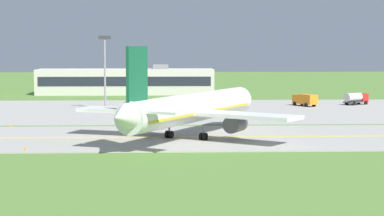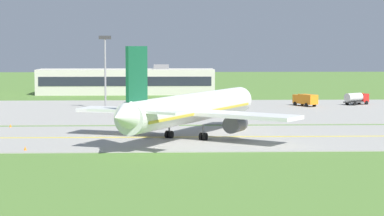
% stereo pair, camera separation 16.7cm
% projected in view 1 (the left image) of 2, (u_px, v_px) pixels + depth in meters
% --- Properties ---
extents(ground_plane, '(500.00, 500.00, 0.00)m').
position_uv_depth(ground_plane, '(192.00, 138.00, 100.39)').
color(ground_plane, '#517A33').
extents(taxiway_strip, '(240.00, 28.00, 0.10)m').
position_uv_depth(taxiway_strip, '(192.00, 137.00, 100.38)').
color(taxiway_strip, '#9E9B93').
rests_on(taxiway_strip, ground).
extents(apron_pad, '(140.00, 52.00, 0.10)m').
position_uv_depth(apron_pad, '(234.00, 110.00, 142.59)').
color(apron_pad, '#9E9B93').
rests_on(apron_pad, ground).
extents(taxiway_centreline, '(220.00, 0.60, 0.01)m').
position_uv_depth(taxiway_centreline, '(192.00, 137.00, 100.38)').
color(taxiway_centreline, yellow).
rests_on(taxiway_centreline, taxiway_strip).
extents(airplane_lead, '(30.27, 36.44, 12.70)m').
position_uv_depth(airplane_lead, '(191.00, 109.00, 99.25)').
color(airplane_lead, white).
rests_on(airplane_lead, ground).
extents(service_truck_baggage, '(2.52, 6.07, 2.60)m').
position_uv_depth(service_truck_baggage, '(137.00, 107.00, 132.64)').
color(service_truck_baggage, red).
rests_on(service_truck_baggage, ground).
extents(service_truck_fuel, '(6.09, 5.12, 2.65)m').
position_uv_depth(service_truck_fuel, '(356.00, 98.00, 155.13)').
color(service_truck_fuel, red).
rests_on(service_truck_fuel, ground).
extents(service_truck_catering, '(4.62, 6.26, 2.60)m').
position_uv_depth(service_truck_catering, '(305.00, 99.00, 151.41)').
color(service_truck_catering, orange).
rests_on(service_truck_catering, ground).
extents(terminal_building, '(46.05, 10.71, 7.80)m').
position_uv_depth(terminal_building, '(126.00, 82.00, 189.98)').
color(terminal_building, beige).
rests_on(terminal_building, ground).
extents(apron_light_mast, '(2.40, 0.50, 14.70)m').
position_uv_depth(apron_light_mast, '(105.00, 63.00, 142.24)').
color(apron_light_mast, gray).
rests_on(apron_light_mast, ground).
extents(traffic_cone_near_edge, '(0.44, 0.44, 0.60)m').
position_uv_depth(traffic_cone_near_edge, '(25.00, 149.00, 87.54)').
color(traffic_cone_near_edge, orange).
rests_on(traffic_cone_near_edge, ground).
extents(traffic_cone_mid_edge, '(0.44, 0.44, 0.60)m').
position_uv_depth(traffic_cone_mid_edge, '(10.00, 126.00, 112.32)').
color(traffic_cone_mid_edge, orange).
rests_on(traffic_cone_mid_edge, ground).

